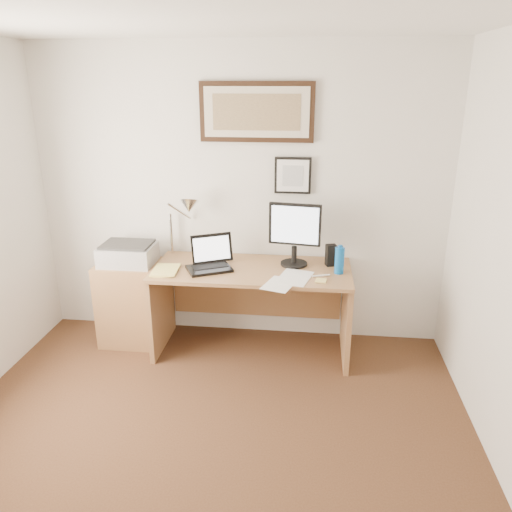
# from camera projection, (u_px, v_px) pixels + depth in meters

# --- Properties ---
(floor) EXTENTS (4.00, 4.00, 0.00)m
(floor) POSITION_uv_depth(u_px,v_px,m) (190.00, 496.00, 2.78)
(floor) COLOR #442918
(floor) RESTS_ON ground
(wall_back) EXTENTS (3.50, 0.02, 2.50)m
(wall_back) POSITION_uv_depth(u_px,v_px,m) (239.00, 197.00, 4.23)
(wall_back) COLOR silver
(wall_back) RESTS_ON ground
(side_cabinet) EXTENTS (0.50, 0.40, 0.73)m
(side_cabinet) POSITION_uv_depth(u_px,v_px,m) (130.00, 303.00, 4.33)
(side_cabinet) COLOR olive
(side_cabinet) RESTS_ON floor
(water_bottle) EXTENTS (0.07, 0.07, 0.21)m
(water_bottle) POSITION_uv_depth(u_px,v_px,m) (339.00, 260.00, 3.91)
(water_bottle) COLOR #0D59AC
(water_bottle) RESTS_ON desk
(bottle_cap) EXTENTS (0.04, 0.04, 0.02)m
(bottle_cap) POSITION_uv_depth(u_px,v_px,m) (340.00, 246.00, 3.87)
(bottle_cap) COLOR #0D59AC
(bottle_cap) RESTS_ON water_bottle
(speaker) EXTENTS (0.10, 0.09, 0.18)m
(speaker) POSITION_uv_depth(u_px,v_px,m) (331.00, 255.00, 4.08)
(speaker) COLOR black
(speaker) RESTS_ON desk
(paper_sheet_a) EXTENTS (0.28, 0.34, 0.00)m
(paper_sheet_a) POSITION_uv_depth(u_px,v_px,m) (279.00, 284.00, 3.73)
(paper_sheet_a) COLOR white
(paper_sheet_a) RESTS_ON desk
(paper_sheet_b) EXTENTS (0.31, 0.38, 0.00)m
(paper_sheet_b) POSITION_uv_depth(u_px,v_px,m) (294.00, 277.00, 3.85)
(paper_sheet_b) COLOR white
(paper_sheet_b) RESTS_ON desk
(sticky_pad) EXTENTS (0.09, 0.09, 0.01)m
(sticky_pad) POSITION_uv_depth(u_px,v_px,m) (321.00, 281.00, 3.78)
(sticky_pad) COLOR #F5D974
(sticky_pad) RESTS_ON desk
(marker_pen) EXTENTS (0.14, 0.06, 0.02)m
(marker_pen) POSITION_uv_depth(u_px,v_px,m) (321.00, 276.00, 3.87)
(marker_pen) COLOR white
(marker_pen) RESTS_ON desk
(book) EXTENTS (0.22, 0.28, 0.02)m
(book) POSITION_uv_depth(u_px,v_px,m) (153.00, 270.00, 3.97)
(book) COLOR #E8DA6D
(book) RESTS_ON desk
(desk) EXTENTS (1.60, 0.70, 0.75)m
(desk) POSITION_uv_depth(u_px,v_px,m) (253.00, 291.00, 4.20)
(desk) COLOR olive
(desk) RESTS_ON floor
(laptop) EXTENTS (0.41, 0.43, 0.26)m
(laptop) POSITION_uv_depth(u_px,v_px,m) (210.00, 261.00, 4.03)
(laptop) COLOR black
(laptop) RESTS_ON desk
(lcd_monitor) EXTENTS (0.42, 0.22, 0.52)m
(lcd_monitor) POSITION_uv_depth(u_px,v_px,m) (295.00, 231.00, 4.01)
(lcd_monitor) COLOR black
(lcd_monitor) RESTS_ON desk
(printer) EXTENTS (0.44, 0.34, 0.18)m
(printer) POSITION_uv_depth(u_px,v_px,m) (128.00, 254.00, 4.17)
(printer) COLOR #A0A1A3
(printer) RESTS_ON side_cabinet
(desk_lamp) EXTENTS (0.29, 0.27, 0.53)m
(desk_lamp) POSITION_uv_depth(u_px,v_px,m) (187.00, 208.00, 4.12)
(desk_lamp) COLOR silver
(desk_lamp) RESTS_ON desk
(picture_large) EXTENTS (0.92, 0.04, 0.47)m
(picture_large) POSITION_uv_depth(u_px,v_px,m) (257.00, 112.00, 3.96)
(picture_large) COLOR black
(picture_large) RESTS_ON wall_back
(picture_small) EXTENTS (0.30, 0.03, 0.30)m
(picture_small) POSITION_uv_depth(u_px,v_px,m) (293.00, 176.00, 4.09)
(picture_small) COLOR black
(picture_small) RESTS_ON wall_back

